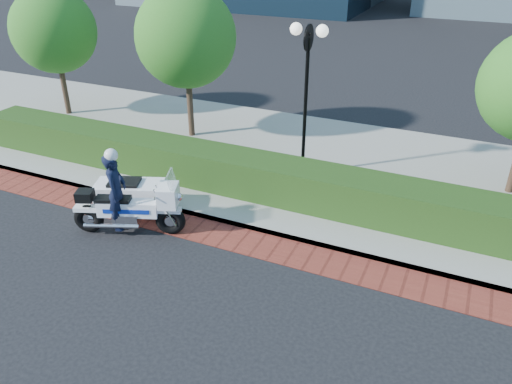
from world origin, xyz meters
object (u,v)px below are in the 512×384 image
at_px(lamppost, 307,78).
at_px(tree_a, 54,31).
at_px(police_motorcycle, 127,197).
at_px(tree_b, 186,37).

bearing_deg(lamppost, tree_a, 172.59).
relative_size(lamppost, police_motorcycle, 1.52).
height_order(tree_a, police_motorcycle, tree_a).
distance_m(tree_a, police_motorcycle, 9.22).
bearing_deg(tree_a, lamppost, -7.41).
xyz_separation_m(tree_b, police_motorcycle, (1.50, -5.46, -2.69)).
xyz_separation_m(lamppost, tree_b, (-4.50, 1.30, 0.48)).
bearing_deg(tree_b, tree_a, 180.00).
bearing_deg(police_motorcycle, tree_a, 120.36).
distance_m(lamppost, tree_a, 10.09).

